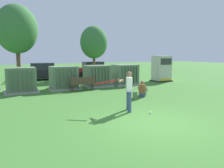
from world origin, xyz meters
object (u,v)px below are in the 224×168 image
Objects in this scene: transformer_mid_west at (64,78)px; generator_enclosure at (161,69)px; backpack at (135,96)px; seated_spectator at (142,90)px; parked_car_left_of_center at (92,69)px; transformer_east at (125,75)px; batter at (128,89)px; sports_ball at (150,113)px; parked_car_leftmost at (41,72)px; transformer_mid_east at (97,76)px; transformer_west at (21,80)px; park_bench at (83,83)px.

transformer_mid_west is 0.91× the size of generator_enclosure.
transformer_mid_west reaches higher than backpack.
parked_car_left_of_center is (1.55, 12.07, 0.38)m from seated_spectator.
seated_spectator is (-5.58, -5.15, -0.76)m from generator_enclosure.
transformer_mid_west and transformer_east have the same top height.
transformer_mid_west reaches higher than seated_spectator.
sports_ball is (0.63, -0.82, -0.93)m from batter.
backpack is (2.65, -5.17, -0.57)m from transformer_mid_west.
transformer_mid_west is 5.84m from backpack.
seated_spectator is at bearing -70.49° from parked_car_leftmost.
transformer_east reaches higher than seated_spectator.
seated_spectator is 0.22× the size of parked_car_leftmost.
parked_car_leftmost is at bearing 115.84° from transformer_mid_east.
batter is 13.71m from parked_car_leftmost.
transformer_west is 11.85m from generator_enclosure.
transformer_mid_west is at bearing -124.09° from parked_car_left_of_center.
transformer_west is 1.00× the size of transformer_mid_west.
transformer_mid_west is 1.21× the size of batter.
seated_spectator is 0.22× the size of parked_car_left_of_center.
parked_car_left_of_center is at bearing 71.62° from transformer_mid_east.
transformer_west is at bearing 165.09° from park_bench.
transformer_mid_west and parked_car_leftmost have the same top height.
generator_enclosure reaches higher than batter.
generator_enclosure is at bearing 11.08° from park_bench.
transformer_west is at bearing 136.91° from backpack.
backpack is at bearing -114.14° from transformer_east.
transformer_mid_west is at bearing -176.96° from generator_enclosure.
generator_enclosure is at bearing 48.62° from sports_ball.
sports_ball is 0.02× the size of parked_car_left_of_center.
backpack is (-6.39, -5.65, -0.92)m from generator_enclosure.
park_bench is 4.16× the size of backpack.
parked_car_leftmost is (-1.54, 7.67, 0.22)m from park_bench.
backpack is (1.60, 1.87, -0.76)m from batter.
generator_enclosure is at bearing -32.52° from parked_car_leftmost.
transformer_east is 5.66m from backpack.
transformer_mid_east is at bearing 83.50° from sports_ball.
transformer_east is 4.88m from seated_spectator.
park_bench is at bearing -14.91° from transformer_west.
batter is at bearing -105.30° from parked_car_left_of_center.
transformer_west is 7.96m from batter.
transformer_mid_east is 1.15× the size of park_bench.
transformer_mid_west is 23.33× the size of sports_ball.
transformer_mid_east is 0.49× the size of parked_car_left_of_center.
batter is at bearing -61.06° from transformer_west.
transformer_mid_east reaches higher than backpack.
batter is at bearing -119.09° from transformer_east.
transformer_mid_east is 8.09m from sports_ball.
batter reaches higher than parked_car_leftmost.
sports_ball is at bearing -112.67° from transformer_east.
transformer_mid_east is 0.48× the size of parked_car_leftmost.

